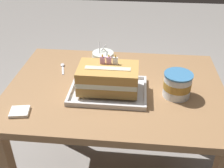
{
  "coord_description": "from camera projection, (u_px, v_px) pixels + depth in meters",
  "views": [
    {
      "loc": [
        0.1,
        -1.17,
        1.44
      ],
      "look_at": [
        -0.02,
        -0.03,
        0.72
      ],
      "focal_mm": 44.24,
      "sensor_mm": 36.0,
      "label": 1
    }
  ],
  "objects": [
    {
      "name": "ice_cream_tub",
      "position": [
        177.0,
        85.0,
        1.29
      ],
      "size": [
        0.13,
        0.13,
        0.12
      ],
      "color": "white",
      "rests_on": "dining_table"
    },
    {
      "name": "serving_spoon_near_tray",
      "position": [
        180.0,
        71.0,
        1.51
      ],
      "size": [
        0.05,
        0.12,
        0.01
      ],
      "color": "silver",
      "rests_on": "dining_table"
    },
    {
      "name": "serving_spoon_by_bowls",
      "position": [
        63.0,
        66.0,
        1.56
      ],
      "size": [
        0.05,
        0.12,
        0.01
      ],
      "color": "silver",
      "rests_on": "dining_table"
    },
    {
      "name": "napkin_pile",
      "position": [
        20.0,
        112.0,
        1.2
      ],
      "size": [
        0.09,
        0.09,
        0.01
      ],
      "color": "white",
      "rests_on": "dining_table"
    },
    {
      "name": "birthday_cake",
      "position": [
        108.0,
        78.0,
        1.3
      ],
      "size": [
        0.28,
        0.17,
        0.16
      ],
      "color": "#B88844",
      "rests_on": "foil_tray"
    },
    {
      "name": "bowl_stack",
      "position": [
        103.0,
        57.0,
        1.61
      ],
      "size": [
        0.13,
        0.13,
        0.11
      ],
      "color": "silver",
      "rests_on": "dining_table"
    },
    {
      "name": "foil_tray",
      "position": [
        108.0,
        91.0,
        1.34
      ],
      "size": [
        0.37,
        0.27,
        0.02
      ],
      "color": "silver",
      "rests_on": "dining_table"
    },
    {
      "name": "dining_table",
      "position": [
        115.0,
        102.0,
        1.45
      ],
      "size": [
        1.09,
        0.79,
        0.69
      ],
      "color": "olive",
      "rests_on": "ground_plane"
    }
  ]
}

